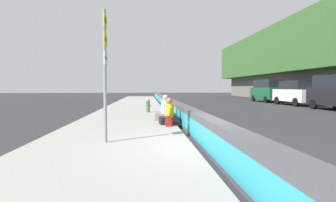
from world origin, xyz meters
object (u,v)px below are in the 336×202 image
at_px(seated_person_foreground, 169,116).
at_px(parked_car_fourth, 296,93).
at_px(backpack, 169,121).
at_px(route_sign_post, 105,66).
at_px(parked_car_midline, 267,90).
at_px(fire_hydrant, 148,105).
at_px(seated_person_middle, 165,112).

xyz_separation_m(seated_person_foreground, parked_car_fourth, (12.70, -12.87, 0.71)).
relative_size(backpack, parked_car_fourth, 0.08).
xyz_separation_m(route_sign_post, backpack, (2.92, -1.98, -1.90)).
bearing_deg(route_sign_post, parked_car_midline, -34.10).
height_order(fire_hydrant, parked_car_fourth, parked_car_fourth).
height_order(fire_hydrant, parked_car_midline, parked_car_midline).
bearing_deg(seated_person_middle, parked_car_fourth, -48.48).
xyz_separation_m(backpack, parked_car_midline, (19.23, -13.01, 1.02)).
bearing_deg(seated_person_foreground, fire_hydrant, 9.00).
height_order(fire_hydrant, seated_person_middle, seated_person_middle).
distance_m(fire_hydrant, seated_person_middle, 4.15).
height_order(seated_person_foreground, backpack, seated_person_foreground).
bearing_deg(seated_person_foreground, seated_person_middle, 2.86).
bearing_deg(seated_person_foreground, parked_car_fourth, -45.39).
bearing_deg(seated_person_middle, fire_hydrant, 10.84).
relative_size(backpack, parked_car_midline, 0.08).
height_order(fire_hydrant, backpack, fire_hydrant).
relative_size(route_sign_post, fire_hydrant, 4.09).
bearing_deg(route_sign_post, seated_person_middle, -22.53).
bearing_deg(seated_person_foreground, parked_car_midline, -34.84).
height_order(route_sign_post, parked_car_fourth, route_sign_post).
relative_size(route_sign_post, seated_person_foreground, 3.35).
relative_size(route_sign_post, parked_car_fourth, 0.74).
relative_size(seated_person_middle, parked_car_midline, 0.23).
distance_m(route_sign_post, fire_hydrant, 9.12).
xyz_separation_m(seated_person_middle, backpack, (-1.90, 0.02, -0.17)).
xyz_separation_m(route_sign_post, seated_person_middle, (4.81, -2.00, -1.72)).
bearing_deg(parked_car_midline, seated_person_middle, 143.14).
xyz_separation_m(seated_person_middle, parked_car_midline, (17.33, -13.00, 0.84)).
bearing_deg(parked_car_fourth, backpack, 135.86).
height_order(route_sign_post, parked_car_midline, route_sign_post).
height_order(fire_hydrant, seated_person_foreground, seated_person_foreground).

